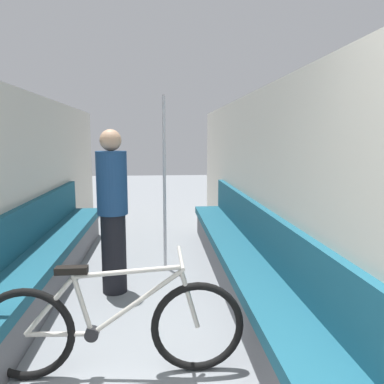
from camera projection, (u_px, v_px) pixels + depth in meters
The scene contains 7 objects.
wall_left at pixel (2, 195), 3.46m from camera, with size 0.10×8.81×2.05m, color beige.
wall_right at pixel (270, 192), 3.68m from camera, with size 0.10×8.81×2.05m, color beige.
bench_seat_row_left at pixel (38, 267), 3.69m from camera, with size 0.45×4.67×0.88m.
bench_seat_row_right at pixel (241, 261), 3.87m from camera, with size 0.45×4.67×0.88m.
bicycle at pixel (113, 327), 2.42m from camera, with size 1.72×0.46×0.80m.
grab_pole_near at pixel (164, 187), 4.36m from camera, with size 0.08×0.08×2.03m.
passenger_standing at pixel (113, 210), 3.70m from camera, with size 0.30×0.30×1.63m.
Camera 1 is at (0.18, -0.76, 1.55)m, focal length 35.00 mm.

